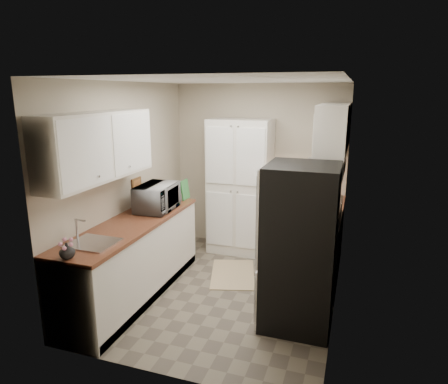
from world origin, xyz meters
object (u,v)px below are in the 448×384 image
Objects in this scene: refrigerator at (300,247)px; wine_bottle at (159,192)px; toaster_oven at (318,194)px; pantry_cabinet at (240,187)px; microwave at (157,198)px; electric_range at (311,252)px.

wine_bottle is (-2.04, 0.88, 0.20)m from refrigerator.
refrigerator is 4.80× the size of toaster_oven.
microwave is (-0.73, -1.23, 0.09)m from pantry_cabinet.
toaster_oven is (2.05, 0.71, -0.03)m from wine_bottle.
pantry_cabinet is 1.23m from wine_bottle.
refrigerator is 1.59m from toaster_oven.
refrigerator reaches higher than microwave.
pantry_cabinet is at bearing 141.78° from electric_range.
pantry_cabinet is at bearing 156.48° from toaster_oven.
wine_bottle is (-2.07, 0.08, 0.57)m from electric_range.
pantry_cabinet is 7.53× the size of wine_bottle.
pantry_cabinet reaches higher than refrigerator.
pantry_cabinet is 1.58m from electric_range.
pantry_cabinet is at bearing 43.45° from wine_bottle.
wine_bottle is (-0.16, 0.38, -0.03)m from microwave.
toaster_oven is at bearing 19.07° from wine_bottle.
pantry_cabinet is 5.65× the size of toaster_oven.
microwave reaches higher than electric_range.
pantry_cabinet is 1.18× the size of refrigerator.
microwave reaches higher than wine_bottle.
electric_range is 1.89× the size of microwave.
refrigerator is (-0.03, -0.80, 0.37)m from electric_range.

